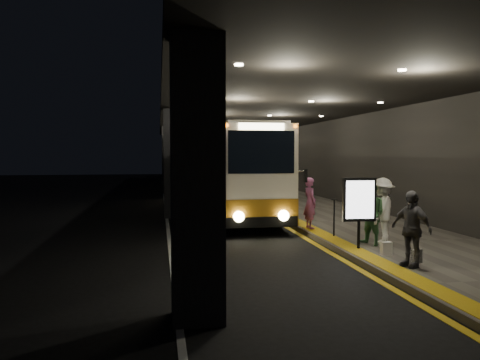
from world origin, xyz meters
TOP-DOWN VIEW (x-y plane):
  - ground at (0.00, 0.00)m, footprint 90.00×90.00m
  - lane_line_white at (-1.80, 5.00)m, footprint 0.12×50.00m
  - kerb_stripe_yellow at (2.35, 5.00)m, footprint 0.18×50.00m
  - sidewalk at (4.75, 5.00)m, footprint 4.50×50.00m
  - tactile_strip at (2.85, 5.00)m, footprint 0.50×50.00m
  - terminal_wall at (7.00, 5.00)m, footprint 0.10×50.00m
  - support_columns at (-1.50, 4.00)m, footprint 0.80×24.80m
  - canopy at (2.50, 5.00)m, footprint 9.00×50.00m
  - coach_main at (0.99, 4.27)m, footprint 2.38×11.44m
  - coach_second at (0.76, 17.84)m, footprint 2.62×11.96m
  - coach_third at (0.82, 29.67)m, footprint 3.35×12.97m
  - passenger_boarding at (2.80, -0.58)m, footprint 0.47×0.65m
  - passenger_waiting_green at (3.50, -3.56)m, footprint 0.78×0.97m
  - passenger_waiting_white at (4.00, -3.26)m, footprint 1.17×1.24m
  - passenger_waiting_grey at (3.31, -5.96)m, footprint 0.86×1.10m
  - bag_polka at (3.63, -5.66)m, footprint 0.28×0.17m
  - bag_plain at (3.35, -4.77)m, footprint 0.26×0.16m
  - info_sign at (3.00, -3.96)m, footprint 0.88×0.17m
  - stanchion_post at (3.03, -2.12)m, footprint 0.05×0.05m

SIDE VIEW (x-z plane):
  - ground at x=0.00m, z-range 0.00..0.00m
  - lane_line_white at x=-1.80m, z-range 0.00..0.01m
  - kerb_stripe_yellow at x=2.35m, z-range 0.00..0.01m
  - sidewalk at x=4.75m, z-range 0.00..0.15m
  - tactile_strip at x=2.85m, z-range 0.15..0.16m
  - bag_polka at x=3.63m, z-range 0.15..0.46m
  - bag_plain at x=3.35m, z-range 0.15..0.47m
  - stanchion_post at x=3.03m, z-range 0.15..1.25m
  - passenger_waiting_grey at x=3.31m, z-range 0.15..1.82m
  - passenger_boarding at x=2.80m, z-range 0.15..1.84m
  - passenger_waiting_green at x=3.50m, z-range 0.15..1.87m
  - passenger_waiting_white at x=4.00m, z-range 0.15..1.95m
  - info_sign at x=3.00m, z-range 0.47..2.32m
  - coach_main at x=0.99m, z-range -0.07..3.48m
  - coach_second at x=0.76m, z-range -0.07..3.68m
  - coach_third at x=0.82m, z-range -0.08..3.96m
  - support_columns at x=-1.50m, z-range 0.00..4.40m
  - terminal_wall at x=7.00m, z-range 0.00..6.00m
  - canopy at x=2.50m, z-range 4.40..4.80m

